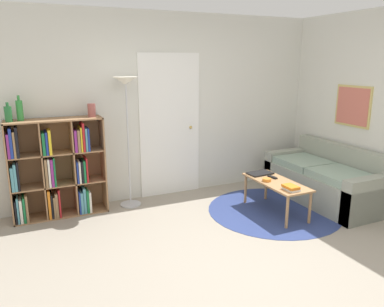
{
  "coord_description": "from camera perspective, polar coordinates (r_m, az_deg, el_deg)",
  "views": [
    {
      "loc": [
        -1.85,
        -2.76,
        1.94
      ],
      "look_at": [
        -0.04,
        1.24,
        0.85
      ],
      "focal_mm": 35.0,
      "sensor_mm": 36.0,
      "label": 1
    }
  ],
  "objects": [
    {
      "name": "bookshelf",
      "position": [
        5.02,
        -20.12,
        -2.45
      ],
      "size": [
        1.15,
        0.34,
        1.25
      ],
      "color": "#936B47",
      "rests_on": "ground_plane"
    },
    {
      "name": "couch",
      "position": [
        5.67,
        19.9,
        -3.93
      ],
      "size": [
        0.82,
        1.73,
        0.77
      ],
      "color": "gray",
      "rests_on": "ground_plane"
    },
    {
      "name": "wall_right",
      "position": [
        5.79,
        23.15,
        6.49
      ],
      "size": [
        0.08,
        5.26,
        2.6
      ],
      "color": "silver",
      "rests_on": "ground_plane"
    },
    {
      "name": "vase_on_shelf",
      "position": [
        4.92,
        -15.04,
        6.39
      ],
      "size": [
        0.1,
        0.1,
        0.17
      ],
      "color": "#934C47",
      "rests_on": "bookshelf"
    },
    {
      "name": "book_stack_on_table",
      "position": [
        4.66,
        14.85,
        -5.07
      ],
      "size": [
        0.15,
        0.2,
        0.06
      ],
      "color": "silver",
      "rests_on": "coffee_table"
    },
    {
      "name": "bottle_middle",
      "position": [
        4.88,
        -24.78,
        6.01
      ],
      "size": [
        0.08,
        0.08,
        0.3
      ],
      "color": "#2D8438",
      "rests_on": "bookshelf"
    },
    {
      "name": "floor_lamp",
      "position": [
        4.96,
        -9.99,
        8.22
      ],
      "size": [
        0.32,
        0.32,
        1.74
      ],
      "color": "#B7B7BC",
      "rests_on": "ground_plane"
    },
    {
      "name": "remote",
      "position": [
        5.09,
        12.17,
        -3.53
      ],
      "size": [
        0.06,
        0.16,
        0.02
      ],
      "color": "black",
      "rests_on": "coffee_table"
    },
    {
      "name": "wall_back",
      "position": [
        5.41,
        -4.16,
        6.99
      ],
      "size": [
        7.73,
        0.11,
        2.6
      ],
      "color": "silver",
      "rests_on": "ground_plane"
    },
    {
      "name": "bowl",
      "position": [
        4.93,
        11.33,
        -3.95
      ],
      "size": [
        0.11,
        0.11,
        0.04
      ],
      "color": "orange",
      "rests_on": "coffee_table"
    },
    {
      "name": "bottle_left",
      "position": [
        4.84,
        -26.21,
        5.45
      ],
      "size": [
        0.08,
        0.08,
        0.23
      ],
      "color": "#236633",
      "rests_on": "bookshelf"
    },
    {
      "name": "ground_plane",
      "position": [
        3.85,
        8.58,
        -16.51
      ],
      "size": [
        14.0,
        14.0,
        0.0
      ],
      "primitive_type": "plane",
      "color": "gray"
    },
    {
      "name": "laptop",
      "position": [
        5.22,
        10.33,
        -2.98
      ],
      "size": [
        0.35,
        0.24,
        0.02
      ],
      "color": "black",
      "rests_on": "coffee_table"
    },
    {
      "name": "rug",
      "position": [
        5.16,
        12.34,
        -8.44
      ],
      "size": [
        1.74,
        1.74,
        0.01
      ],
      "color": "navy",
      "rests_on": "ground_plane"
    },
    {
      "name": "coffee_table",
      "position": [
        4.98,
        12.72,
        -4.71
      ],
      "size": [
        0.42,
        0.99,
        0.43
      ],
      "color": "#AD7F51",
      "rests_on": "ground_plane"
    }
  ]
}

